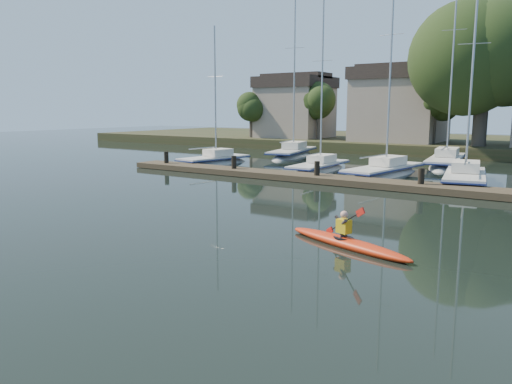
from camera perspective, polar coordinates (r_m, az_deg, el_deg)
The scene contains 10 objects.
ground at distance 16.20m, azimuth -6.22°, elevation -5.64°, with size 160.00×160.00×0.00m, color black.
kayak at distance 15.73m, azimuth 10.32°, elevation -5.50°, with size 4.79×2.19×1.55m.
dock at distance 28.13m, azimuth 12.42°, elevation 1.08°, with size 34.00×2.00×1.80m.
sailboat_0 at distance 38.45m, azimuth -4.78°, elevation 2.90°, with size 3.05×7.47×11.51m.
sailboat_1 at distance 34.38m, azimuth 7.19°, elevation 2.10°, with size 2.14×7.83×12.72m.
sailboat_2 at distance 32.80m, azimuth 14.40°, elevation 1.49°, with size 3.28×9.23×14.95m.
sailboat_3 at distance 30.68m, azimuth 22.69°, elevation 0.49°, with size 3.60×8.58×13.43m.
sailboat_5 at distance 44.57m, azimuth 4.18°, elevation 3.79°, with size 4.21×10.02×16.17m.
sailboat_6 at distance 40.17m, azimuth 20.83°, elevation 2.58°, with size 3.60×10.82×16.89m.
shore at distance 52.92m, azimuth 24.82°, elevation 7.57°, with size 90.00×25.25×12.75m.
Camera 1 is at (10.10, -11.94, 4.22)m, focal length 35.00 mm.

